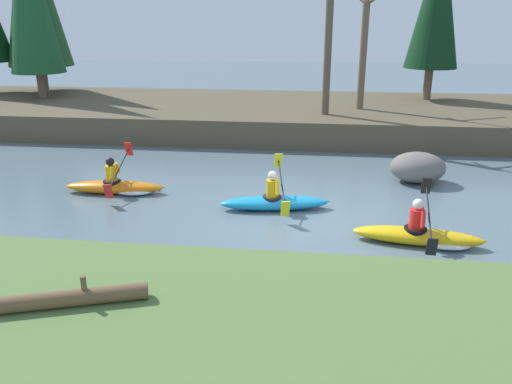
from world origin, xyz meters
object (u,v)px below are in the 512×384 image
boulder_midstream (418,167)px  kayaker_lead (423,235)px  kayaker_middle (275,201)px  kayaker_trailing (118,186)px  driftwood_log (70,298)px

boulder_midstream → kayaker_lead: bearing=-98.5°
kayaker_middle → kayaker_trailing: 4.41m
kayaker_lead → kayaker_trailing: bearing=168.8°
boulder_midstream → driftwood_log: 10.68m
kayaker_lead → kayaker_middle: bearing=159.4°
kayaker_trailing → kayaker_middle: bearing=-12.8°
kayaker_lead → kayaker_trailing: 7.99m
kayaker_middle → driftwood_log: size_ratio=1.34×
driftwood_log → kayaker_lead: bearing=18.3°
kayaker_lead → driftwood_log: 7.12m
driftwood_log → kayaker_middle: bearing=49.3°
kayaker_middle → driftwood_log: bearing=-121.4°
kayaker_middle → kayaker_trailing: size_ratio=1.00×
kayaker_lead → kayaker_middle: size_ratio=1.00×
kayaker_middle → kayaker_trailing: bearing=161.2°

